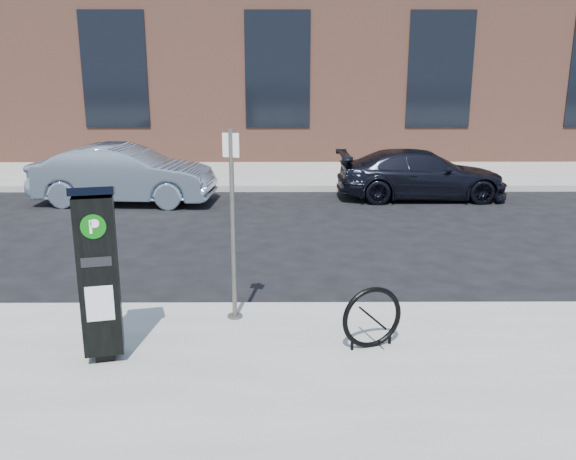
{
  "coord_description": "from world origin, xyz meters",
  "views": [
    {
      "loc": [
        0.2,
        -7.33,
        3.11
      ],
      "look_at": [
        0.25,
        0.5,
        1.0
      ],
      "focal_mm": 38.0,
      "sensor_mm": 36.0,
      "label": 1
    }
  ],
  "objects_px": {
    "sign_pole": "(233,228)",
    "car_dark": "(421,174)",
    "bike_rack": "(372,318)",
    "car_silver": "(124,174)",
    "parking_kiosk": "(99,272)"
  },
  "relations": [
    {
      "from": "sign_pole",
      "to": "car_silver",
      "type": "distance_m",
      "value": 7.77
    },
    {
      "from": "bike_rack",
      "to": "car_silver",
      "type": "bearing_deg",
      "value": 101.6
    },
    {
      "from": "parking_kiosk",
      "to": "sign_pole",
      "type": "bearing_deg",
      "value": 26.43
    },
    {
      "from": "bike_rack",
      "to": "car_silver",
      "type": "xyz_separation_m",
      "value": [
        -4.66,
        7.92,
        0.19
      ]
    },
    {
      "from": "car_silver",
      "to": "bike_rack",
      "type": "bearing_deg",
      "value": -145.52
    },
    {
      "from": "sign_pole",
      "to": "bike_rack",
      "type": "xyz_separation_m",
      "value": [
        1.55,
        -0.82,
        -0.79
      ]
    },
    {
      "from": "parking_kiosk",
      "to": "car_dark",
      "type": "relative_size",
      "value": 0.46
    },
    {
      "from": "parking_kiosk",
      "to": "car_silver",
      "type": "relative_size",
      "value": 0.45
    },
    {
      "from": "bike_rack",
      "to": "car_silver",
      "type": "relative_size",
      "value": 0.17
    },
    {
      "from": "parking_kiosk",
      "to": "bike_rack",
      "type": "xyz_separation_m",
      "value": [
        2.82,
        0.25,
        -0.61
      ]
    },
    {
      "from": "car_silver",
      "to": "car_dark",
      "type": "distance_m",
      "value": 7.05
    },
    {
      "from": "sign_pole",
      "to": "car_dark",
      "type": "distance_m",
      "value": 8.57
    },
    {
      "from": "sign_pole",
      "to": "car_dark",
      "type": "relative_size",
      "value": 0.56
    },
    {
      "from": "car_silver",
      "to": "car_dark",
      "type": "height_order",
      "value": "car_silver"
    },
    {
      "from": "sign_pole",
      "to": "bike_rack",
      "type": "distance_m",
      "value": 1.92
    }
  ]
}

